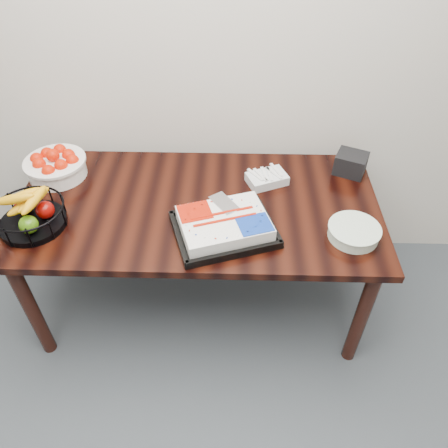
{
  "coord_description": "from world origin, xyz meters",
  "views": [
    {
      "loc": [
        0.18,
        0.35,
        2.15
      ],
      "look_at": [
        0.14,
        1.77,
        0.83
      ],
      "focal_mm": 35.0,
      "sensor_mm": 36.0,
      "label": 1
    }
  ],
  "objects_px": {
    "fruit_basket": "(30,214)",
    "napkin_box": "(351,163)",
    "tangerine_bowl": "(55,162)",
    "plate_stack": "(354,232)",
    "cake_tray": "(224,226)",
    "table": "(198,217)"
  },
  "relations": [
    {
      "from": "napkin_box",
      "to": "cake_tray",
      "type": "bearing_deg",
      "value": -143.64
    },
    {
      "from": "cake_tray",
      "to": "plate_stack",
      "type": "height_order",
      "value": "cake_tray"
    },
    {
      "from": "plate_stack",
      "to": "napkin_box",
      "type": "height_order",
      "value": "napkin_box"
    },
    {
      "from": "table",
      "to": "cake_tray",
      "type": "xyz_separation_m",
      "value": [
        0.14,
        -0.2,
        0.13
      ]
    },
    {
      "from": "cake_tray",
      "to": "plate_stack",
      "type": "bearing_deg",
      "value": -1.35
    },
    {
      "from": "fruit_basket",
      "to": "napkin_box",
      "type": "xyz_separation_m",
      "value": [
        1.55,
        0.46,
        -0.02
      ]
    },
    {
      "from": "cake_tray",
      "to": "table",
      "type": "bearing_deg",
      "value": 124.93
    },
    {
      "from": "tangerine_bowl",
      "to": "table",
      "type": "bearing_deg",
      "value": -15.82
    },
    {
      "from": "tangerine_bowl",
      "to": "plate_stack",
      "type": "relative_size",
      "value": 1.34
    },
    {
      "from": "napkin_box",
      "to": "plate_stack",
      "type": "bearing_deg",
      "value": -98.38
    },
    {
      "from": "table",
      "to": "fruit_basket",
      "type": "relative_size",
      "value": 5.55
    },
    {
      "from": "fruit_basket",
      "to": "napkin_box",
      "type": "distance_m",
      "value": 1.62
    },
    {
      "from": "cake_tray",
      "to": "fruit_basket",
      "type": "xyz_separation_m",
      "value": [
        -0.89,
        0.02,
        0.03
      ]
    },
    {
      "from": "plate_stack",
      "to": "napkin_box",
      "type": "distance_m",
      "value": 0.51
    },
    {
      "from": "table",
      "to": "cake_tray",
      "type": "bearing_deg",
      "value": -55.07
    },
    {
      "from": "plate_stack",
      "to": "napkin_box",
      "type": "xyz_separation_m",
      "value": [
        0.07,
        0.5,
        0.03
      ]
    },
    {
      "from": "table",
      "to": "plate_stack",
      "type": "bearing_deg",
      "value": -16.38
    },
    {
      "from": "cake_tray",
      "to": "tangerine_bowl",
      "type": "bearing_deg",
      "value": 155.2
    },
    {
      "from": "cake_tray",
      "to": "tangerine_bowl",
      "type": "distance_m",
      "value": 0.99
    },
    {
      "from": "tangerine_bowl",
      "to": "plate_stack",
      "type": "xyz_separation_m",
      "value": [
        1.48,
        -0.43,
        -0.06
      ]
    },
    {
      "from": "plate_stack",
      "to": "napkin_box",
      "type": "bearing_deg",
      "value": 81.62
    },
    {
      "from": "fruit_basket",
      "to": "tangerine_bowl",
      "type": "bearing_deg",
      "value": 90.36
    }
  ]
}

